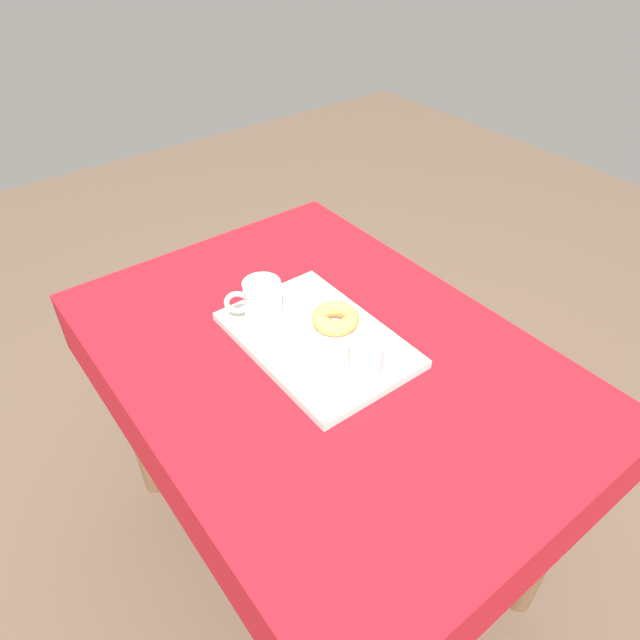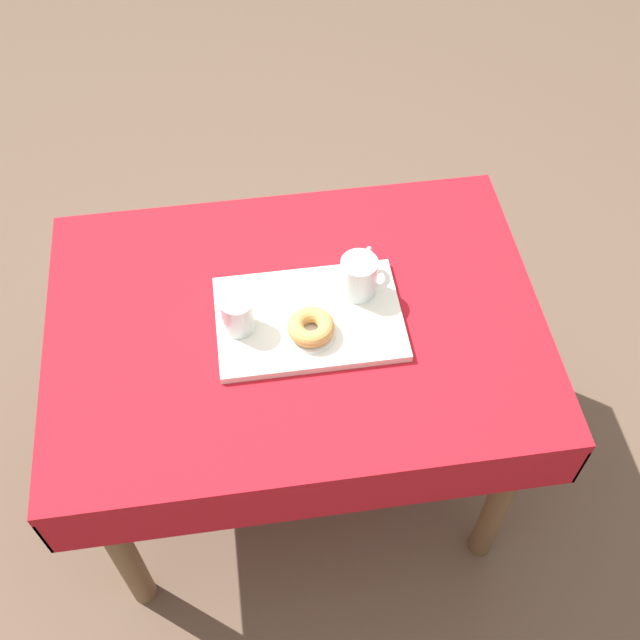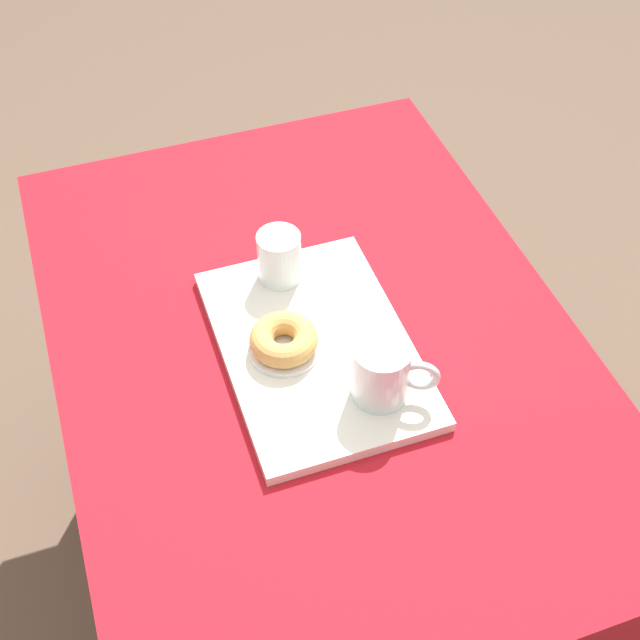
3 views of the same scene
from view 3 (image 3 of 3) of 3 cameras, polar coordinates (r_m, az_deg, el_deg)
name	(u,v)px [view 3 (image 3 of 3)]	position (r m, az deg, el deg)	size (l,w,h in m)	color
ground_plane	(316,556)	(2.00, -0.27, -15.38)	(6.00, 6.00, 0.00)	brown
dining_table	(315,384)	(1.47, -0.36, -4.26)	(1.13, 0.81, 0.75)	#A8141E
serving_tray	(315,347)	(1.34, -0.31, -1.81)	(0.42, 0.28, 0.02)	silver
tea_mug_left	(382,373)	(1.24, 4.14, -3.53)	(0.09, 0.12, 0.10)	silver
water_glass_near	(279,259)	(1.41, -2.70, 4.05)	(0.07, 0.07, 0.09)	silver
donut_plate_left	(284,349)	(1.32, -2.39, -1.92)	(0.11, 0.11, 0.01)	white
sugar_donut_left	(284,339)	(1.31, -2.42, -1.29)	(0.11, 0.11, 0.04)	tan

